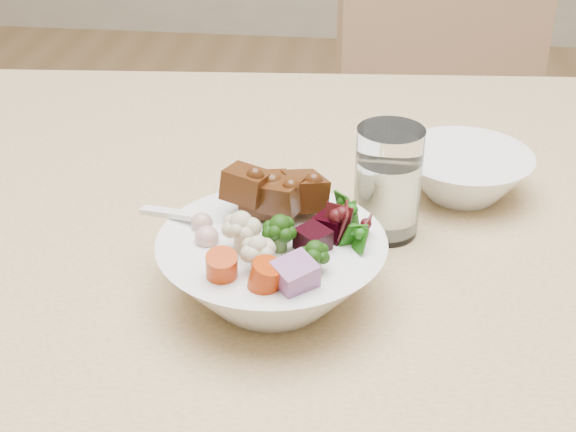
{
  "coord_description": "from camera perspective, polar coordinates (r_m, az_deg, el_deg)",
  "views": [
    {
      "loc": [
        -0.03,
        -0.76,
        1.23
      ],
      "look_at": [
        -0.1,
        -0.19,
        0.89
      ],
      "focal_mm": 50.0,
      "sensor_mm": 36.0,
      "label": 1
    }
  ],
  "objects": [
    {
      "name": "chair_far",
      "position": [
        1.54,
        12.1,
        1.88
      ],
      "size": [
        0.54,
        0.54,
        0.9
      ],
      "rotation": [
        0.0,
        0.0,
        0.38
      ],
      "color": "tan",
      "rests_on": "ground"
    },
    {
      "name": "food_bowl",
      "position": [
        0.66,
        -1.01,
        -3.4
      ],
      "size": [
        0.19,
        0.19,
        0.1
      ],
      "color": "white",
      "rests_on": "dining_table"
    },
    {
      "name": "soup_spoon",
      "position": [
        0.67,
        -6.35,
        -0.65
      ],
      "size": [
        0.09,
        0.05,
        0.02
      ],
      "rotation": [
        0.0,
        0.0,
        -0.39
      ],
      "color": "white",
      "rests_on": "food_bowl"
    },
    {
      "name": "water_glass",
      "position": [
        0.75,
        7.08,
        2.12
      ],
      "size": [
        0.06,
        0.06,
        0.11
      ],
      "color": "white",
      "rests_on": "dining_table"
    },
    {
      "name": "side_bowl",
      "position": [
        0.84,
        12.38,
        2.94
      ],
      "size": [
        0.14,
        0.14,
        0.05
      ],
      "primitive_type": null,
      "color": "white",
      "rests_on": "dining_table"
    }
  ]
}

